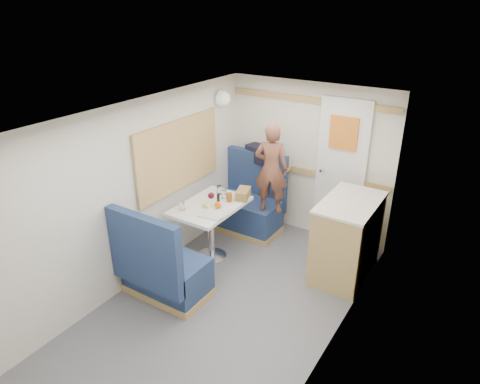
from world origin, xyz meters
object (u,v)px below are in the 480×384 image
Objects in this scene: orange_fruit at (218,205)px; cheese_block at (207,205)px; tumbler_mid at (219,190)px; galley_counter at (347,238)px; tray at (215,212)px; salt_grinder at (210,198)px; dinette_table at (211,216)px; tumbler_left at (182,206)px; wine_glass at (211,196)px; bench_near at (163,272)px; person at (271,169)px; bread_loaf at (243,194)px; dome_light at (222,98)px; bench_far at (249,209)px; tumbler_right at (224,194)px; pepper_grinder at (218,198)px; beer_glass at (229,197)px; duffel_bag at (262,154)px.

orange_fruit reaches higher than cheese_block.
cheese_block is at bearing -74.56° from tumbler_mid.
galley_counter is 1.50m from tray.
cheese_block is 0.20m from salt_grinder.
dinette_table is 2.66× the size of tray.
tumbler_left is 0.94× the size of tumbler_mid.
wine_glass is at bearing -70.89° from tumbler_mid.
tumbler_left is at bearing -146.54° from orange_fruit.
bench_near is at bearing -136.06° from galley_counter.
dinette_table is at bearing 42.85° from person.
wine_glass reaches higher than bread_loaf.
person is at bearing 75.54° from bench_near.
cheese_block is at bearing -66.04° from dome_light.
bread_loaf is (-1.24, -0.19, 0.31)m from galley_counter.
bench_far is at bearing 81.65° from tumbler_mid.
tumbler_right reaches higher than tray.
bench_far is at bearing -37.90° from person.
galley_counter reaches higher than pepper_grinder.
wine_glass reaches higher than salt_grinder.
tray is 0.38m from tumbler_left.
bench_far is 0.88m from pepper_grinder.
tumbler_mid is 0.22m from pepper_grinder.
tray is at bearing -85.77° from beer_glass.
tumbler_left is 0.57m from beer_glass.
duffel_bag reaches higher than tumbler_left.
galley_counter is at bearing 24.42° from orange_fruit.
galley_counter is 1.60m from cheese_block.
orange_fruit is 0.72× the size of tumbler_right.
bench_near is 1.19m from tumbler_right.
orange_fruit is at bearing 18.47° from cheese_block.
person is at bearing 53.01° from tumbler_right.
wine_glass is 0.35m from tumbler_mid.
galley_counter reaches higher than tumbler_mid.
bench_near reaches higher than bread_loaf.
galley_counter reaches higher than tumbler_left.
bench_far is at bearing 92.49° from pepper_grinder.
duffel_bag is (0.05, 1.12, 0.44)m from dinette_table.
pepper_grinder is (0.22, 0.39, -0.00)m from tumbler_left.
dome_light reaches higher than tray.
bench_near is 1.78m from person.
orange_fruit reaches higher than dinette_table.
bread_loaf is (0.08, 0.17, 0.00)m from beer_glass.
tumbler_right reaches higher than tumbler_left.
dome_light is at bearing 141.46° from bread_loaf.
dinette_table is 8.67× the size of tumbler_mid.
person is at bearing 71.11° from orange_fruit.
bench_near is 0.95m from orange_fruit.
galley_counter is 5.48× the size of wine_glass.
bench_far is 1.06m from cheese_block.
cheese_block is 0.32m from tumbler_right.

